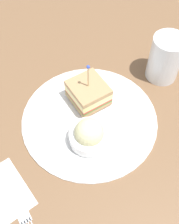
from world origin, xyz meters
The scene contains 6 objects.
ground_plane centered at (0.00, 0.00, -1.00)cm, with size 105.62×105.62×2.00cm, color brown.
plate centered at (0.00, 0.00, 0.45)cm, with size 29.47×29.47×0.91cm, color white.
sandwich_half_center centered at (1.91, -4.51, 3.29)cm, with size 10.91×10.81×10.84cm.
coleslaw_bowl centered at (-1.84, 5.22, 3.09)cm, with size 8.20×8.20×5.90cm.
drink_glass centered at (-11.89, -18.39, 4.97)cm, with size 7.59×7.59×11.09cm.
fork centered at (5.34, 22.18, 0.18)cm, with size 9.77×8.36×0.35cm.
Camera 1 is at (-11.50, 31.59, 51.57)cm, focal length 45.01 mm.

